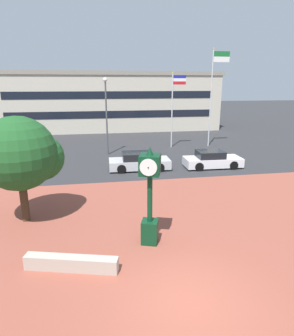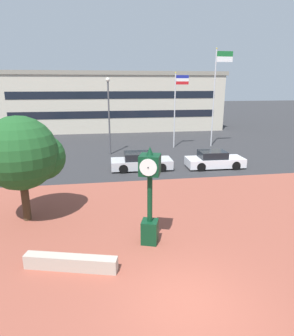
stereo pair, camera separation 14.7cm
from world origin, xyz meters
The scene contains 12 objects.
ground_plane centered at (0.00, 0.00, 0.00)m, with size 200.00×200.00×0.00m, color #2D2D30.
plaza_brick_paving centered at (0.00, 3.62, 0.00)m, with size 44.00×15.23×0.01m, color brown.
planter_wall centered at (-3.44, 2.17, 0.25)m, with size 3.20×0.40×0.50m, color #ADA393.
street_clock centered at (-0.49, 3.49, 2.01)m, with size 0.95×0.97×3.90m.
plaza_tree centered at (-5.60, 6.52, 3.09)m, with size 3.52×3.28×4.81m.
car_street_near centered at (6.13, 13.51, 0.57)m, with size 4.31×1.96×1.28m.
car_street_mid centered at (-8.49, 15.17, 0.57)m, with size 4.49×1.99×1.28m.
car_street_far centered at (0.59, 13.90, 0.57)m, with size 4.49×2.01×1.28m.
flagpole_primary centered at (5.06, 21.16, 4.18)m, with size 1.36×0.14×7.18m.
flagpole_secondary centered at (9.01, 21.16, 5.54)m, with size 1.72×0.14×9.36m.
civic_building centered at (-0.23, 37.29, 3.85)m, with size 29.46×13.01×7.68m.
street_lamp_post centered at (-1.45, 19.17, 4.05)m, with size 0.36×0.36×6.62m.
Camera 1 is at (-2.39, -6.77, 6.08)m, focal length 31.33 mm.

